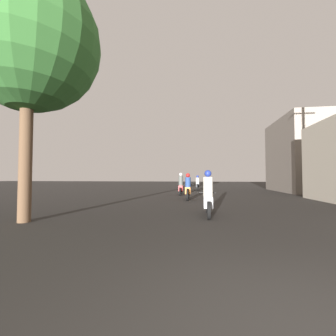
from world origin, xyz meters
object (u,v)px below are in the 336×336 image
motorcycle_orange (188,189)px  building_right_far (302,155)px  motorcycle_red (181,186)px  street_tree (28,42)px  motorcycle_black (198,184)px  motorcycle_silver (208,197)px

motorcycle_orange → building_right_far: size_ratio=0.26×
motorcycle_red → building_right_far: (10.40, 4.91, 2.60)m
street_tree → motorcycle_red: bearing=70.5°
motorcycle_red → motorcycle_black: size_ratio=0.95×
motorcycle_black → building_right_far: size_ratio=0.28×
motorcycle_black → building_right_far: 9.61m
motorcycle_black → building_right_far: bearing=-8.6°
motorcycle_silver → street_tree: bearing=-166.8°
motorcycle_silver → building_right_far: (8.74, 13.59, 2.60)m
motorcycle_silver → street_tree: 7.47m
building_right_far → motorcycle_orange: bearing=-139.6°
motorcycle_silver → street_tree: size_ratio=0.25×
motorcycle_orange → motorcycle_black: motorcycle_orange is taller
motorcycle_silver → motorcycle_black: bearing=86.2°
motorcycle_silver → motorcycle_black: (-0.50, 14.01, -0.04)m
motorcycle_orange → motorcycle_black: bearing=80.7°
motorcycle_black → street_tree: bearing=-113.2°
motorcycle_red → street_tree: 12.18m
building_right_far → motorcycle_black: bearing=177.4°
building_right_far → motorcycle_red: bearing=-154.7°
motorcycle_orange → street_tree: bearing=-128.0°
motorcycle_orange → motorcycle_red: (-0.70, 3.36, 0.02)m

